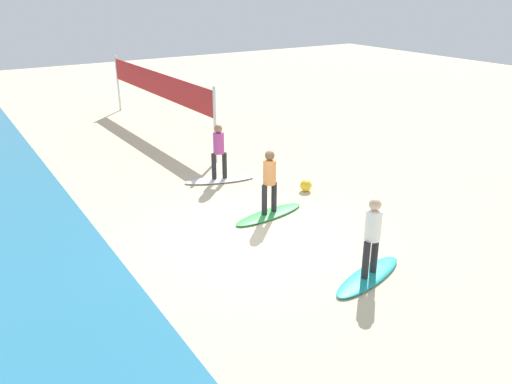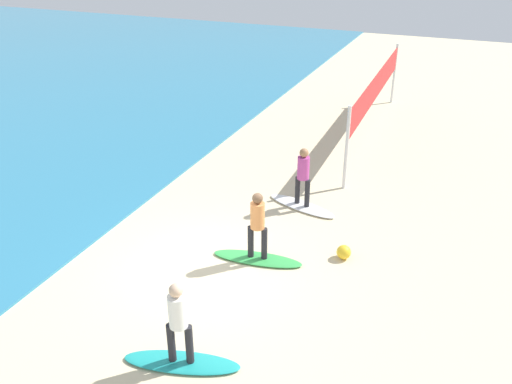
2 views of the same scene
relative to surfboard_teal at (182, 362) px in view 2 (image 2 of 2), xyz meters
The scene contains 9 objects.
ground_plane 2.97m from the surfboard_teal, 19.25° to the left, with size 60.00×60.00×0.00m, color beige.
surfboard_teal is the anchor object (origin of this frame).
surfer_teal 0.99m from the surfboard_teal, 165.96° to the left, with size 0.32×0.45×1.64m.
surfboard_green 3.55m from the surfboard_teal, ahead, with size 2.10×0.56×0.09m, color green.
surfer_green 3.69m from the surfboard_teal, ahead, with size 0.32×0.46×1.64m.
surfboard_white 6.41m from the surfboard_teal, ahead, with size 2.10×0.56×0.09m, color white.
surfer_white 6.49m from the surfboard_teal, ahead, with size 0.32×0.45×1.64m.
volleyball_net 12.68m from the surfboard_teal, ahead, with size 9.10×0.29×2.50m.
beach_ball 4.75m from the surfboard_teal, 22.28° to the right, with size 0.34×0.34×0.34m, color yellow.
Camera 2 is at (-8.95, -4.94, 7.02)m, focal length 38.02 mm.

